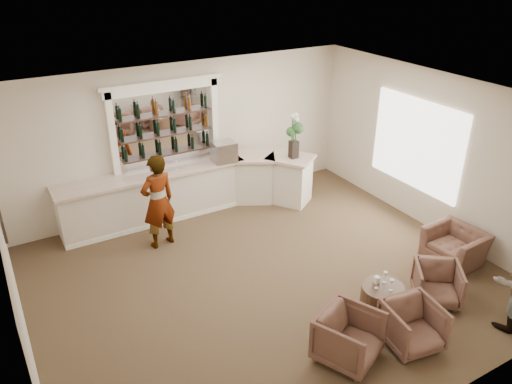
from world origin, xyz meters
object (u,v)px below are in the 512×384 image
Objects in this scene: sommelier at (158,202)px; armchair_right at (437,284)px; cocktail_table at (381,299)px; armchair_left at (349,337)px; espresso_machine at (224,152)px; bar_counter at (192,190)px; flower_vase at (294,133)px; armchair_center at (412,326)px; armchair_far at (455,246)px.

sommelier is 5.32m from armchair_right.
cocktail_table is 0.81× the size of armchair_left.
cocktail_table is 1.38× the size of espresso_machine.
bar_counter is 5.43× the size of flower_vase.
armchair_right is (1.15, 0.56, -0.02)m from armchair_center.
espresso_machine is at bearing -166.68° from sommelier.
armchair_right is 1.41m from armchair_far.
espresso_machine is (0.62, 5.18, 0.97)m from armchair_left.
sommelier is at bearing -152.87° from espresso_machine.
armchair_far is at bearing 66.07° from armchair_right.
armchair_far is 5.14m from espresso_machine.
armchair_left is at bearing 95.15° from sommelier.
armchair_left is 1.13× the size of armchair_right.
cocktail_table is 4.81m from espresso_machine.
armchair_center is 1.28m from armchair_right.
flower_vase reaches higher than armchair_center.
flower_vase is at bearing 173.09° from sommelier.
cocktail_table is at bearing -102.95° from flower_vase.
armchair_center is 0.76× the size of flower_vase.
sommelier is at bearing 125.15° from armchair_center.
armchair_center is 5.55m from espresso_machine.
armchair_left is 1.69× the size of espresso_machine.
sommelier is 1.92× the size of armchair_far.
cocktail_table is (1.31, -4.72, -0.32)m from bar_counter.
armchair_left is at bearing -134.84° from armchair_right.
armchair_right is (2.16, 0.30, -0.05)m from armchair_left.
sommelier is 3.85× the size of espresso_machine.
espresso_machine reaches higher than cocktail_table.
flower_vase reaches higher than armchair_far.
sommelier reaches higher than espresso_machine.
armchair_left is at bearing 174.41° from armchair_center.
armchair_left is at bearing -114.37° from flower_vase.
armchair_left reaches higher than armchair_center.
armchair_right is at bearing -88.86° from flower_vase.
sommelier is at bearing -129.54° from armchair_far.
espresso_machine is (-0.38, 5.45, 1.00)m from armchair_center.
sommelier reaches higher than cocktail_table.
espresso_machine is (-0.52, 4.65, 1.11)m from cocktail_table.
sommelier is 5.77m from armchair_far.
sommelier is at bearing 81.40° from armchair_left.
bar_counter is 5.49m from armchair_right.
flower_vase reaches higher than espresso_machine.
armchair_far is 2.00× the size of espresso_machine.
armchair_right is 1.49× the size of espresso_machine.
bar_counter reaches higher than armchair_far.
espresso_machine is at bearing -150.29° from armchair_far.
flower_vase is at bearing 40.90° from armchair_left.
armchair_left is 0.81× the size of flower_vase.
flower_vase is at bearing 86.54° from armchair_center.
bar_counter is 5.65× the size of armchair_far.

